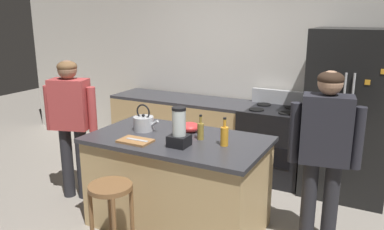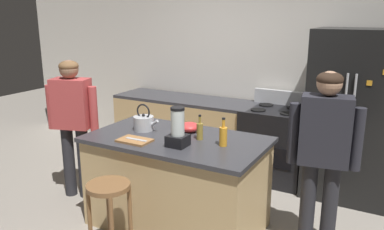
{
  "view_description": "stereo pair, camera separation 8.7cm",
  "coord_description": "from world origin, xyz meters",
  "px_view_note": "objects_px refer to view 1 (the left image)",
  "views": [
    {
      "loc": [
        1.73,
        -3.0,
        2.04
      ],
      "look_at": [
        0.0,
        0.3,
        1.05
      ],
      "focal_mm": 36.35,
      "sensor_mm": 36.0,
      "label": 1
    },
    {
      "loc": [
        1.8,
        -2.96,
        2.04
      ],
      "look_at": [
        0.0,
        0.3,
        1.05
      ],
      "focal_mm": 36.35,
      "sensor_mm": 36.0,
      "label": 2
    }
  ],
  "objects_px": {
    "blender_appliance": "(179,130)",
    "tea_kettle": "(144,123)",
    "person_by_sink_right": "(325,146)",
    "bar_stool": "(111,202)",
    "refrigerator": "(350,115)",
    "chef_knife": "(137,140)",
    "kitchen_island": "(178,182)",
    "person_by_island_left": "(71,117)",
    "stove_range": "(273,143)",
    "mixing_bowl": "(190,127)",
    "bottle_vinegar": "(201,131)",
    "bottle_soda": "(225,135)",
    "cutting_board": "(135,141)"
  },
  "relations": [
    {
      "from": "stove_range",
      "to": "tea_kettle",
      "type": "bearing_deg",
      "value": -121.55
    },
    {
      "from": "bottle_vinegar",
      "to": "refrigerator",
      "type": "bearing_deg",
      "value": 51.87
    },
    {
      "from": "bar_stool",
      "to": "blender_appliance",
      "type": "height_order",
      "value": "blender_appliance"
    },
    {
      "from": "stove_range",
      "to": "tea_kettle",
      "type": "height_order",
      "value": "tea_kettle"
    },
    {
      "from": "person_by_island_left",
      "to": "tea_kettle",
      "type": "bearing_deg",
      "value": 3.5
    },
    {
      "from": "stove_range",
      "to": "person_by_sink_right",
      "type": "bearing_deg",
      "value": -58.62
    },
    {
      "from": "stove_range",
      "to": "person_by_sink_right",
      "type": "relative_size",
      "value": 0.68
    },
    {
      "from": "kitchen_island",
      "to": "stove_range",
      "type": "distance_m",
      "value": 1.6
    },
    {
      "from": "bottle_soda",
      "to": "bar_stool",
      "type": "bearing_deg",
      "value": -132.37
    },
    {
      "from": "bottle_vinegar",
      "to": "tea_kettle",
      "type": "relative_size",
      "value": 0.86
    },
    {
      "from": "kitchen_island",
      "to": "cutting_board",
      "type": "distance_m",
      "value": 0.6
    },
    {
      "from": "stove_range",
      "to": "mixing_bowl",
      "type": "height_order",
      "value": "stove_range"
    },
    {
      "from": "person_by_island_left",
      "to": "mixing_bowl",
      "type": "bearing_deg",
      "value": 9.91
    },
    {
      "from": "mixing_bowl",
      "to": "tea_kettle",
      "type": "relative_size",
      "value": 0.74
    },
    {
      "from": "person_by_island_left",
      "to": "bar_stool",
      "type": "xyz_separation_m",
      "value": [
        1.12,
        -0.74,
        -0.41
      ]
    },
    {
      "from": "bar_stool",
      "to": "blender_appliance",
      "type": "relative_size",
      "value": 1.95
    },
    {
      "from": "kitchen_island",
      "to": "blender_appliance",
      "type": "relative_size",
      "value": 4.76
    },
    {
      "from": "person_by_sink_right",
      "to": "bottle_soda",
      "type": "relative_size",
      "value": 6.22
    },
    {
      "from": "person_by_island_left",
      "to": "person_by_sink_right",
      "type": "distance_m",
      "value": 2.62
    },
    {
      "from": "refrigerator",
      "to": "chef_knife",
      "type": "xyz_separation_m",
      "value": [
        -1.6,
        -1.78,
        -0.01
      ]
    },
    {
      "from": "stove_range",
      "to": "bar_stool",
      "type": "relative_size",
      "value": 1.58
    },
    {
      "from": "bar_stool",
      "to": "chef_knife",
      "type": "xyz_separation_m",
      "value": [
        -0.05,
        0.46,
        0.39
      ]
    },
    {
      "from": "blender_appliance",
      "to": "tea_kettle",
      "type": "xyz_separation_m",
      "value": [
        -0.54,
        0.25,
        -0.07
      ]
    },
    {
      "from": "tea_kettle",
      "to": "chef_knife",
      "type": "height_order",
      "value": "tea_kettle"
    },
    {
      "from": "bar_stool",
      "to": "cutting_board",
      "type": "xyz_separation_m",
      "value": [
        -0.07,
        0.46,
        0.38
      ]
    },
    {
      "from": "bar_stool",
      "to": "person_by_island_left",
      "type": "bearing_deg",
      "value": 146.6
    },
    {
      "from": "chef_knife",
      "to": "bar_stool",
      "type": "bearing_deg",
      "value": -84.78
    },
    {
      "from": "person_by_island_left",
      "to": "bottle_soda",
      "type": "bearing_deg",
      "value": 0.29
    },
    {
      "from": "kitchen_island",
      "to": "bottle_vinegar",
      "type": "relative_size",
      "value": 7.08
    },
    {
      "from": "blender_appliance",
      "to": "person_by_island_left",
      "type": "bearing_deg",
      "value": 172.5
    },
    {
      "from": "bar_stool",
      "to": "bottle_vinegar",
      "type": "relative_size",
      "value": 2.91
    },
    {
      "from": "person_by_island_left",
      "to": "blender_appliance",
      "type": "bearing_deg",
      "value": -7.5
    },
    {
      "from": "refrigerator",
      "to": "person_by_sink_right",
      "type": "xyz_separation_m",
      "value": [
        -0.06,
        -1.28,
        0.02
      ]
    },
    {
      "from": "bottle_soda",
      "to": "cutting_board",
      "type": "distance_m",
      "value": 0.81
    },
    {
      "from": "cutting_board",
      "to": "bottle_vinegar",
      "type": "bearing_deg",
      "value": 34.62
    },
    {
      "from": "blender_appliance",
      "to": "chef_knife",
      "type": "bearing_deg",
      "value": -167.66
    },
    {
      "from": "tea_kettle",
      "to": "chef_knife",
      "type": "xyz_separation_m",
      "value": [
        0.16,
        -0.33,
        -0.06
      ]
    },
    {
      "from": "cutting_board",
      "to": "chef_knife",
      "type": "distance_m",
      "value": 0.02
    },
    {
      "from": "person_by_sink_right",
      "to": "tea_kettle",
      "type": "height_order",
      "value": "person_by_sink_right"
    },
    {
      "from": "kitchen_island",
      "to": "tea_kettle",
      "type": "relative_size",
      "value": 6.06
    },
    {
      "from": "person_by_island_left",
      "to": "chef_knife",
      "type": "distance_m",
      "value": 1.11
    },
    {
      "from": "mixing_bowl",
      "to": "tea_kettle",
      "type": "bearing_deg",
      "value": -157.15
    },
    {
      "from": "bottle_vinegar",
      "to": "tea_kettle",
      "type": "xyz_separation_m",
      "value": [
        -0.63,
        -0.01,
        -0.01
      ]
    },
    {
      "from": "refrigerator",
      "to": "stove_range",
      "type": "xyz_separation_m",
      "value": [
        -0.85,
        0.02,
        -0.48
      ]
    },
    {
      "from": "person_by_island_left",
      "to": "bottle_vinegar",
      "type": "bearing_deg",
      "value": 2.31
    },
    {
      "from": "stove_range",
      "to": "bottle_vinegar",
      "type": "xyz_separation_m",
      "value": [
        -0.28,
        -1.47,
        0.53
      ]
    },
    {
      "from": "bottle_soda",
      "to": "chef_knife",
      "type": "bearing_deg",
      "value": -158.68
    },
    {
      "from": "bottle_soda",
      "to": "mixing_bowl",
      "type": "relative_size",
      "value": 1.26
    },
    {
      "from": "person_by_island_left",
      "to": "tea_kettle",
      "type": "relative_size",
      "value": 5.64
    },
    {
      "from": "person_by_sink_right",
      "to": "bar_stool",
      "type": "xyz_separation_m",
      "value": [
        -1.49,
        -0.97,
        -0.43
      ]
    }
  ]
}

